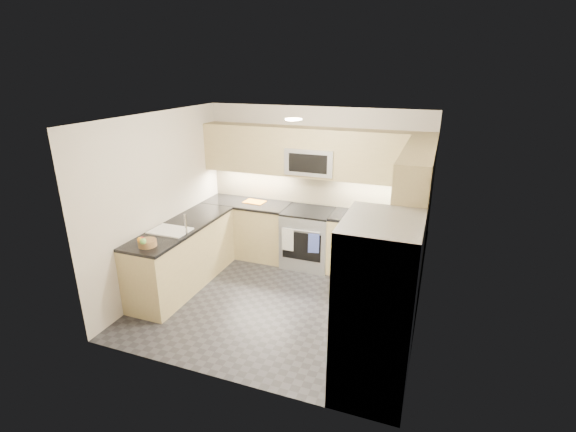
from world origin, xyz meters
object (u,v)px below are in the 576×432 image
(cutting_board, at_px, (254,202))
(gas_range, at_px, (308,238))
(microwave, at_px, (312,161))
(refrigerator, at_px, (376,309))
(utensil_bowl, at_px, (386,214))
(fruit_basket, at_px, (147,243))

(cutting_board, bearing_deg, gas_range, -4.15)
(gas_range, height_order, microwave, microwave)
(microwave, relative_size, refrigerator, 0.42)
(gas_range, xyz_separation_m, utensil_bowl, (1.20, -0.02, 0.57))
(refrigerator, bearing_deg, microwave, 119.62)
(refrigerator, bearing_deg, fruit_basket, 172.50)
(microwave, height_order, cutting_board, microwave)
(gas_range, height_order, utensil_bowl, utensil_bowl)
(microwave, bearing_deg, utensil_bowl, -6.90)
(fruit_basket, bearing_deg, cutting_board, 76.57)
(microwave, distance_m, cutting_board, 1.23)
(gas_range, relative_size, fruit_basket, 3.99)
(gas_range, xyz_separation_m, microwave, (0.00, 0.12, 1.24))
(microwave, relative_size, fruit_basket, 3.33)
(gas_range, xyz_separation_m, cutting_board, (-0.97, 0.07, 0.49))
(microwave, bearing_deg, cutting_board, -176.74)
(refrigerator, bearing_deg, utensil_bowl, 95.88)
(refrigerator, relative_size, cutting_board, 5.29)
(microwave, bearing_deg, gas_range, -90.00)
(cutting_board, bearing_deg, utensil_bowl, -2.39)
(microwave, xyz_separation_m, utensil_bowl, (1.20, -0.15, -0.67))
(utensil_bowl, bearing_deg, cutting_board, 177.61)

